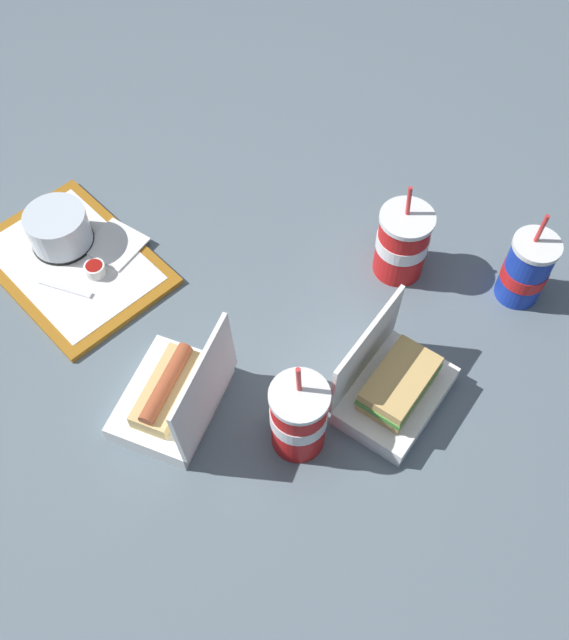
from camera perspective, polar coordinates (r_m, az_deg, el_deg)
ground_plane at (r=1.34m, az=-0.21°, el=0.46°), size 3.20×3.20×0.00m
food_tray at (r=1.47m, az=-16.58°, el=4.36°), size 0.41×0.32×0.01m
cake_container at (r=1.47m, az=-17.60°, el=6.92°), size 0.12×0.12×0.08m
ketchup_cup at (r=1.42m, az=-14.92°, el=3.97°), size 0.04×0.04×0.02m
napkin_stack at (r=1.47m, az=-13.37°, el=5.91°), size 0.10×0.10×0.00m
plastic_fork at (r=1.42m, az=-17.13°, el=2.44°), size 0.11×0.04×0.00m
clamshell_hotdog_left at (r=1.22m, az=-8.81°, el=-6.01°), size 0.20×0.23×0.19m
clamshell_sandwich_center at (r=1.23m, az=8.72°, el=-5.32°), size 0.14×0.20×0.18m
soda_cup_left at (r=1.37m, az=9.40°, el=6.13°), size 0.10×0.10×0.21m
soda_cup_back at (r=1.39m, az=18.77°, el=3.84°), size 0.09×0.09×0.21m
soda_cup_corner at (r=1.15m, az=1.14°, el=-7.75°), size 0.10×0.10×0.22m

